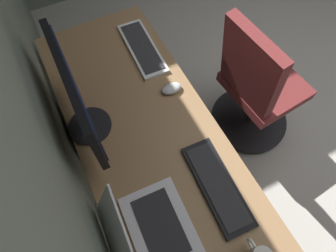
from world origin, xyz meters
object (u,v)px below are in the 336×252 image
at_px(drawer_pedestal, 130,130).
at_px(keyboard_main, 217,185).
at_px(monitor_primary, 77,97).
at_px(mouse_main, 172,88).
at_px(keyboard_spare, 142,48).
at_px(laptop_leftmost, 144,231).
at_px(office_chair, 255,91).

bearing_deg(drawer_pedestal, keyboard_main, -163.33).
xyz_separation_m(monitor_primary, mouse_main, (0.01, -0.43, -0.22)).
distance_m(drawer_pedestal, mouse_main, 0.47).
bearing_deg(monitor_primary, drawer_pedestal, -61.46).
bearing_deg(keyboard_main, drawer_pedestal, 16.67).
relative_size(monitor_primary, keyboard_spare, 1.33).
height_order(drawer_pedestal, keyboard_spare, keyboard_spare).
xyz_separation_m(keyboard_main, mouse_main, (0.53, -0.05, 0.01)).
relative_size(laptop_leftmost, mouse_main, 3.31).
xyz_separation_m(drawer_pedestal, office_chair, (-0.16, -0.79, 0.11)).
distance_m(drawer_pedestal, monitor_primary, 0.66).
relative_size(keyboard_main, keyboard_spare, 1.00).
xyz_separation_m(keyboard_main, keyboard_spare, (0.85, -0.04, 0.00)).
distance_m(monitor_primary, keyboard_main, 0.68).
bearing_deg(mouse_main, keyboard_main, 174.17).
xyz_separation_m(laptop_leftmost, mouse_main, (0.56, -0.40, -0.04)).
height_order(monitor_primary, keyboard_spare, monitor_primary).
height_order(keyboard_main, keyboard_spare, same).
xyz_separation_m(keyboard_spare, office_chair, (-0.38, -0.57, -0.28)).
xyz_separation_m(keyboard_spare, mouse_main, (-0.32, -0.02, 0.01)).
bearing_deg(drawer_pedestal, keyboard_spare, -44.39).
relative_size(drawer_pedestal, keyboard_spare, 1.63).
height_order(monitor_primary, office_chair, monitor_primary).
relative_size(drawer_pedestal, laptop_leftmost, 2.02).
bearing_deg(laptop_leftmost, drawer_pedestal, -14.12).
bearing_deg(keyboard_main, laptop_leftmost, 95.70).
bearing_deg(laptop_leftmost, monitor_primary, 2.96).
xyz_separation_m(laptop_leftmost, keyboard_spare, (0.88, -0.39, -0.04)).
bearing_deg(laptop_leftmost, mouse_main, -35.71).
bearing_deg(office_chair, keyboard_main, 127.25).
relative_size(keyboard_spare, mouse_main, 4.09).
xyz_separation_m(laptop_leftmost, office_chair, (0.50, -0.96, -0.33)).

